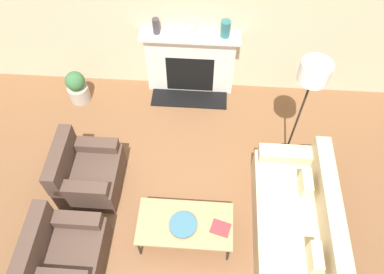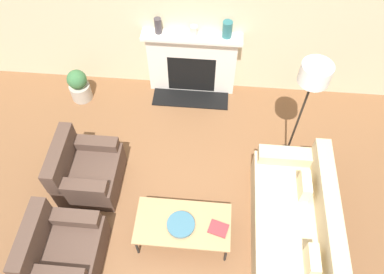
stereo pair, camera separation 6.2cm
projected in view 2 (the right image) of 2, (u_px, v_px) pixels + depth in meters
The scene contains 14 objects.
ground_plane at pixel (170, 247), 4.91m from camera, with size 18.00×18.00×0.00m, color brown.
wall_back at pixel (190, 12), 5.49m from camera, with size 18.00×0.06×2.90m.
fireplace at pixel (192, 64), 6.13m from camera, with size 1.55×0.59×1.15m.
couch at pixel (296, 229), 4.73m from camera, with size 0.95×2.13×0.84m.
armchair_near at pixel (63, 251), 4.57m from camera, with size 0.82×0.88×0.84m.
armchair_far at pixel (86, 171), 5.22m from camera, with size 0.82×0.88×0.84m.
coffee_table at pixel (183, 224), 4.69m from camera, with size 1.20×0.63×0.42m.
bowl at pixel (181, 224), 4.62m from camera, with size 0.35×0.35×0.06m.
book at pixel (218, 229), 4.61m from camera, with size 0.27×0.24×0.02m.
floor_lamp at pixel (312, 83), 4.49m from camera, with size 0.38×0.38×1.85m.
mantel_vase_left at pixel (158, 26), 5.58m from camera, with size 0.11×0.11×0.25m.
mantel_vase_center_left at pixel (194, 30), 5.60m from camera, with size 0.12×0.12×0.15m.
mantel_vase_center_right at pixel (227, 29), 5.53m from camera, with size 0.15×0.15×0.26m.
potted_plant at pixel (79, 86), 6.22m from camera, with size 0.34×0.34×0.59m.
Camera 2 is at (0.44, -1.67, 4.83)m, focal length 35.00 mm.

